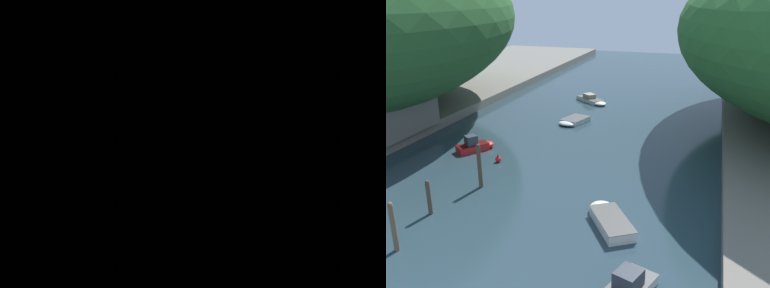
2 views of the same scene
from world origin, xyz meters
The scene contains 9 objects.
water_surface centered at (0.00, 30.00, 0.00)m, with size 130.00×130.00×0.00m, color #283D47.
boat_open_rowboat centered at (-7.47, 23.22, 0.46)m, with size 3.17×3.65×1.51m.
boat_navy_launch centered at (7.55, 14.05, 0.35)m, with size 4.18×5.14×0.70m.
boat_small_dinghy centered at (-1.59, 34.19, 0.25)m, with size 3.16×4.33×0.52m.
boat_white_cruiser centered at (-2.16, 44.03, 0.32)m, with size 5.20×4.76×1.02m.
mooring_post_nearest centered at (-3.31, 7.39, 1.55)m, with size 0.30×0.30×3.08m.
mooring_post_second centered at (-4.08, 11.61, 1.24)m, with size 0.29×0.29×2.46m.
mooring_post_middle centered at (-2.98, 16.32, 1.75)m, with size 0.31×0.31×3.49m.
channel_buoy_near centered at (-4.12, 21.22, 0.29)m, with size 0.50×0.50×0.76m.
Camera 2 is at (13.03, -9.48, 14.06)m, focal length 40.00 mm.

